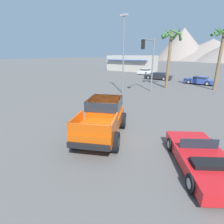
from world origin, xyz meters
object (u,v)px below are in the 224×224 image
Objects in this scene: palm_tree_tall at (223,42)px; traffic_light_main at (149,56)px; parked_car_dark at (158,76)px; parked_car_white at (145,71)px; palm_tree_short at (170,43)px; parked_car_blue at (200,80)px; street_lamp_post at (123,48)px; red_convertible_car at (203,159)px; orange_pickup_truck at (103,115)px.

traffic_light_main is at bearing -133.46° from palm_tree_tall.
palm_tree_tall reaches higher than parked_car_dark.
parked_car_white is 0.58× the size of palm_tree_tall.
palm_tree_short is at bearing -50.35° from parked_car_white.
parked_car_blue is 0.52× the size of street_lamp_post.
street_lamp_post is 11.92m from palm_tree_tall.
palm_tree_short is (-3.12, -5.80, 4.97)m from parked_car_blue.
red_convertible_car is at bearing -67.19° from palm_tree_short.
parked_car_white is (-5.55, 6.71, -0.04)m from parked_car_dark.
parked_car_dark is 1.06× the size of parked_car_white.
parked_car_blue reaches higher than parked_car_white.
orange_pickup_truck is 5.23m from red_convertible_car.
palm_tree_tall is at bearing -32.82° from parked_car_white.
street_lamp_post is at bearing 91.25° from orange_pickup_truck.
palm_tree_tall reaches higher than parked_car_blue.
parked_car_blue is 8.26m from palm_tree_short.
red_convertible_car is 0.99× the size of parked_car_dark.
orange_pickup_truck is 1.12× the size of parked_car_dark.
orange_pickup_truck is at bearing -83.94° from palm_tree_short.
street_lamp_post is at bearing -135.90° from palm_tree_tall.
parked_car_white is at bearing -154.93° from traffic_light_main.
orange_pickup_truck is 19.14m from palm_tree_tall.
orange_pickup_truck is 16.76m from palm_tree_short.
red_convertible_car is at bearing -45.75° from street_lamp_post.
orange_pickup_truck reaches higher than parked_car_white.
orange_pickup_truck is at bearing 144.81° from red_convertible_car.
parked_car_dark is at bearing 79.01° from orange_pickup_truck.
palm_tree_tall is (-1.42, 18.50, 5.24)m from red_convertible_car.
red_convertible_car is 22.48m from parked_car_blue.
parked_car_white is (-16.32, 30.31, 0.18)m from red_convertible_car.
palm_tree_short is (-5.46, -2.15, -0.08)m from palm_tree_tall.
traffic_light_main is 2.91m from street_lamp_post.
red_convertible_car is at bearing -85.61° from palm_tree_tall.
palm_tree_short is (0.81, 4.47, 1.43)m from traffic_light_main.
orange_pickup_truck reaches higher than parked_car_dark.
red_convertible_car is 34.43m from parked_car_white.
traffic_light_main is 9.24m from palm_tree_tall.
parked_car_dark is at bearing 118.22° from palm_tree_short.
parked_car_dark is 0.62× the size of palm_tree_tall.
parked_car_dark is at bearing 151.38° from palm_tree_tall.
red_convertible_car is 0.61× the size of palm_tree_short.
traffic_light_main is at bearing 36.14° from street_lamp_post.
palm_tree_tall reaches higher than parked_car_white.
orange_pickup_truck is 0.86× the size of traffic_light_main.
traffic_light_main is at bearing -164.37° from parked_car_dark.
palm_tree_tall is at bearing 62.46° from red_convertible_car.
red_convertible_car is 14.64m from traffic_light_main.
street_lamp_post reaches higher than parked_car_dark.
palm_tree_tall is 5.87m from palm_tree_short.
traffic_light_main is (3.07, -11.72, 3.51)m from parked_car_dark.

